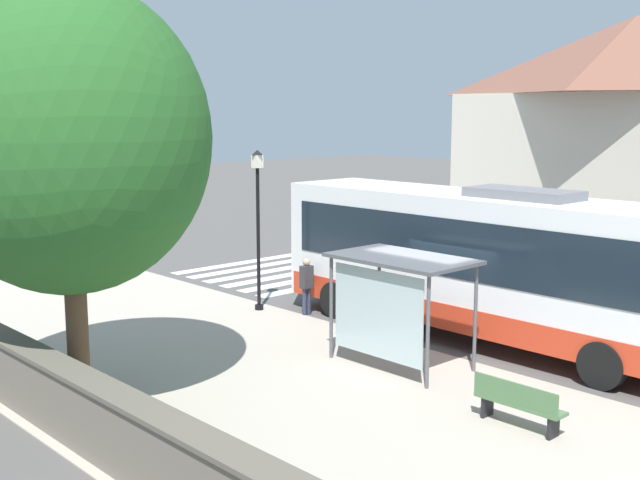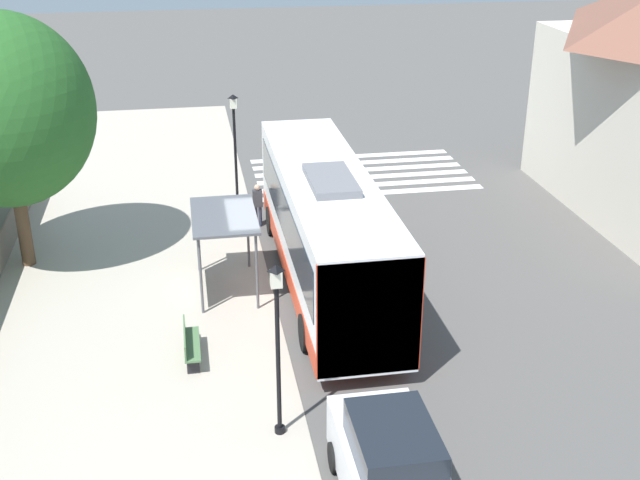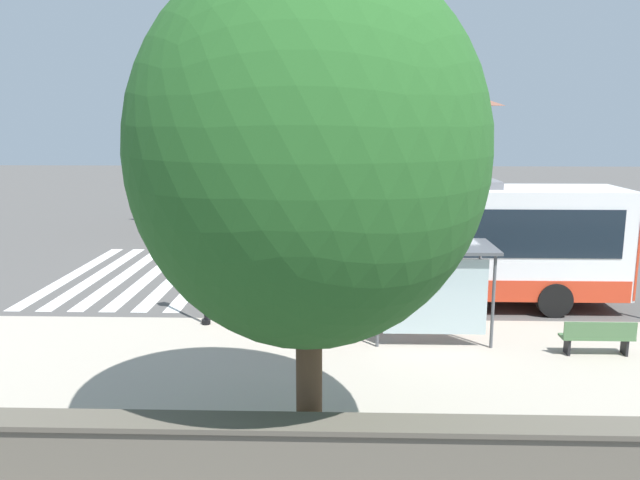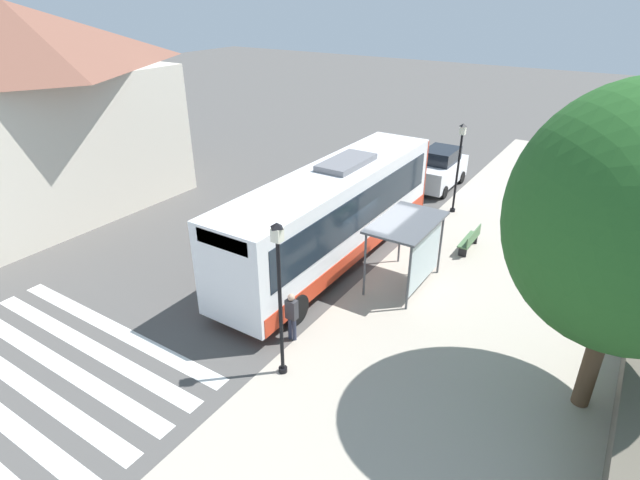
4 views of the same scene
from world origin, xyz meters
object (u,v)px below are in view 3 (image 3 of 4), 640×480
object	(u,v)px
bus	(423,241)
bus_shelter	(433,261)
street_lamp_near	(203,229)
bench	(598,337)
pedestrian	(256,286)
shade_tree	(308,153)

from	to	relation	value
bus	bus_shelter	xyz separation A→B (m)	(-3.16, 0.19, 0.10)
bus_shelter	street_lamp_near	world-z (taller)	street_lamp_near
bench	pedestrian	bearing A→B (deg)	72.84
bus	bus_shelter	world-z (taller)	bus
bus	pedestrian	bearing A→B (deg)	107.74
bench	shade_tree	distance (m)	9.52
bus	shade_tree	size ratio (longest dim) A/B	1.46
street_lamp_near	bus_shelter	bearing A→B (deg)	-99.10
bus	bench	world-z (taller)	bus
bus	bus_shelter	distance (m)	3.16
bus_shelter	shade_tree	bearing A→B (deg)	154.90
bus	shade_tree	bearing A→B (deg)	161.83
bus_shelter	street_lamp_near	bearing A→B (deg)	80.90
pedestrian	bus	bearing A→B (deg)	-72.26
pedestrian	shade_tree	xyz separation A→B (m)	(-7.65, -1.87, 4.15)
bench	shade_tree	bearing A→B (deg)	126.99
bus	street_lamp_near	bearing A→B (deg)	109.45
bus	street_lamp_near	size ratio (longest dim) A/B	2.59
bus_shelter	bench	world-z (taller)	bus_shelter
street_lamp_near	bench	bearing A→B (deg)	-101.51
bench	shade_tree	world-z (taller)	shade_tree
pedestrian	bench	bearing A→B (deg)	-107.16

